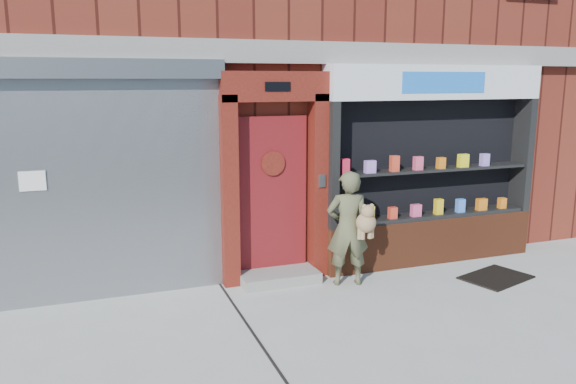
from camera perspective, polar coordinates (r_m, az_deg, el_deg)
name	(u,v)px	position (r m, az deg, el deg)	size (l,w,h in m)	color
ground	(386,323)	(6.83, 9.98, -12.94)	(80.00, 80.00, 0.00)	#9E9E99
building	(244,18)	(11.85, -4.50, 17.20)	(12.00, 8.16, 8.00)	maroon
shutter_bay	(102,167)	(7.37, -18.39, 2.42)	(3.10, 0.30, 3.04)	gray
red_door_bay	(275,178)	(7.74, -1.37, 1.44)	(1.52, 0.58, 2.90)	#4A120C
pharmacy_bay	(431,174)	(8.82, 14.30, 1.76)	(3.50, 0.41, 3.00)	brown
woman	(349,228)	(7.70, 6.23, -3.63)	(0.66, 0.56, 1.59)	brown
doormat	(496,277)	(8.64, 20.36, -8.14)	(0.95, 0.66, 0.02)	black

